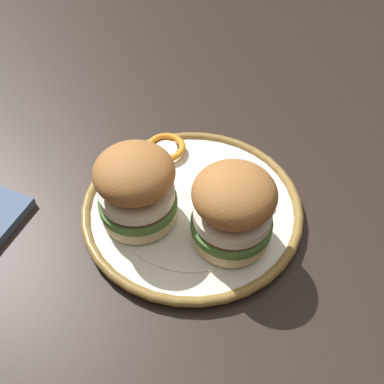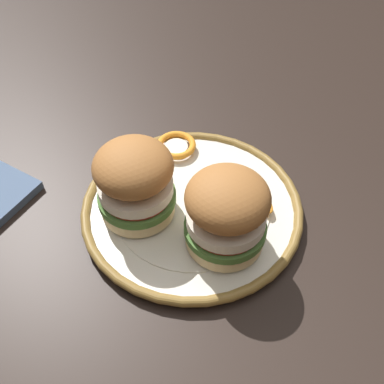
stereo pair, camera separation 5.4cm
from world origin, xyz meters
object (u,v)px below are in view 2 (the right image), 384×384
(dinner_plate, at_px, (192,208))
(sandwich_half_left, at_px, (226,212))
(dining_table, at_px, (183,207))
(sandwich_half_right, at_px, (135,181))

(dinner_plate, xyz_separation_m, sandwich_half_left, (0.05, 0.04, 0.06))
(dining_table, xyz_separation_m, sandwich_half_right, (0.09, -0.05, 0.15))
(dinner_plate, relative_size, sandwich_half_left, 2.35)
(sandwich_half_left, relative_size, sandwich_half_right, 0.99)
(dining_table, relative_size, dinner_plate, 4.99)
(sandwich_half_left, bearing_deg, dining_table, -155.01)
(dinner_plate, height_order, sandwich_half_left, sandwich_half_left)
(dining_table, height_order, sandwich_half_right, sandwich_half_right)
(dinner_plate, bearing_deg, dining_table, -166.29)
(dinner_plate, bearing_deg, sandwich_half_left, 38.84)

